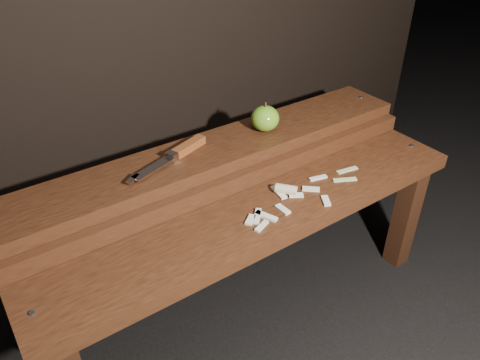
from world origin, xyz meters
TOP-DOWN VIEW (x-y plane):
  - ground at (0.00, 0.00)m, footprint 60.00×60.00m
  - bench_front_tier at (0.00, -0.06)m, footprint 1.20×0.20m
  - bench_rear_tier at (0.00, 0.17)m, footprint 1.20×0.21m
  - apple at (0.16, 0.17)m, footprint 0.08×0.08m
  - knife at (-0.10, 0.18)m, footprint 0.26×0.11m
  - apple_scraps at (0.09, -0.04)m, footprint 0.41×0.15m

SIDE VIEW (x-z plane):
  - ground at x=0.00m, z-range 0.00..0.00m
  - bench_front_tier at x=0.00m, z-range 0.14..0.56m
  - bench_rear_tier at x=0.00m, z-range 0.16..0.67m
  - apple_scraps at x=0.09m, z-range 0.41..0.44m
  - knife at x=-0.10m, z-range 0.50..0.52m
  - apple at x=0.16m, z-range 0.49..0.58m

